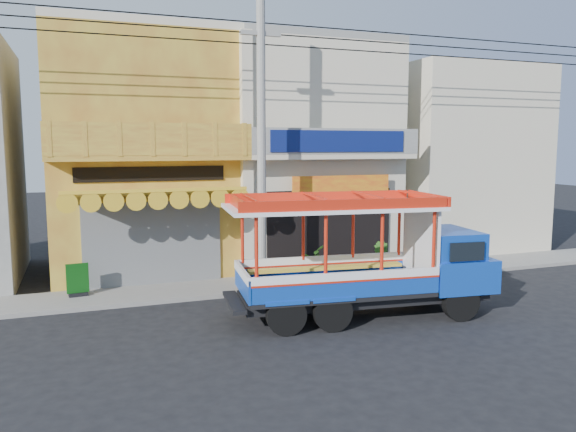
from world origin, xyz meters
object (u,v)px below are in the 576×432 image
Objects in this scene: green_sign at (78,282)px; potted_plant_c at (415,257)px; potted_plant_b at (382,258)px; utility_pole at (266,124)px; potted_plant_a at (311,261)px; songthaew_truck at (381,258)px.

green_sign is 10.94m from potted_plant_c.
potted_plant_b is 1.14× the size of potted_plant_c.
utility_pole is 28.21× the size of potted_plant_a.
potted_plant_b is at bearing -65.46° from potted_plant_a.
songthaew_truck reaches higher than potted_plant_c.
utility_pole reaches higher than green_sign.
songthaew_truck is (2.02, -3.33, -3.50)m from utility_pole.
songthaew_truck reaches higher than potted_plant_b.
potted_plant_a is 2.46m from potted_plant_b.
green_sign is 7.21m from potted_plant_a.
potted_plant_a is (-0.19, 4.23, -0.92)m from songthaew_truck.
songthaew_truck is 7.52× the size of potted_plant_c.
potted_plant_c is at bearing -124.64° from potted_plant_b.
potted_plant_b reaches higher than green_sign.
green_sign is at bearing 124.12° from potted_plant_a.
green_sign is 0.88× the size of potted_plant_b.
utility_pole is 5.23m from songthaew_truck.
songthaew_truck reaches higher than potted_plant_a.
potted_plant_a reaches higher than green_sign.
potted_plant_a reaches higher than potted_plant_c.
utility_pole is 26.22× the size of potted_plant_b.
potted_plant_c is (3.72, -0.38, -0.03)m from potted_plant_a.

